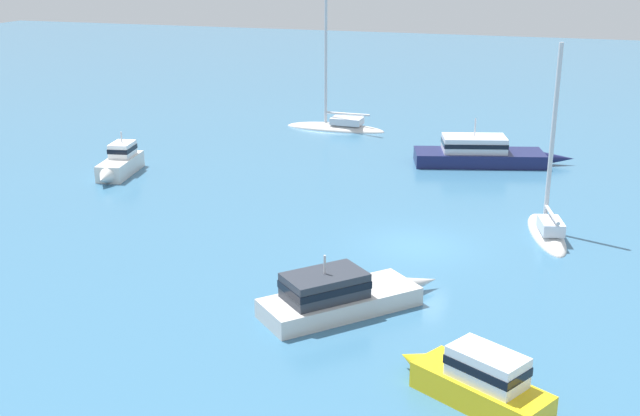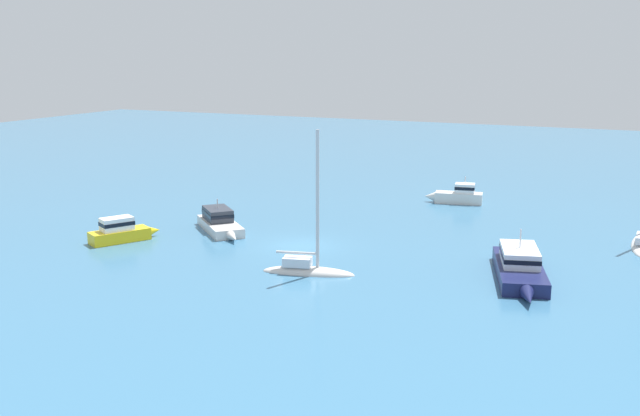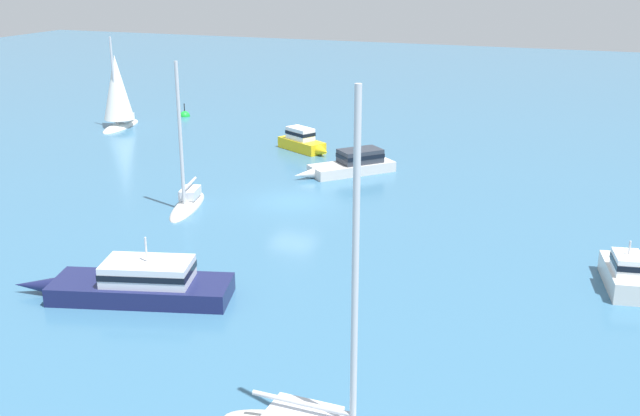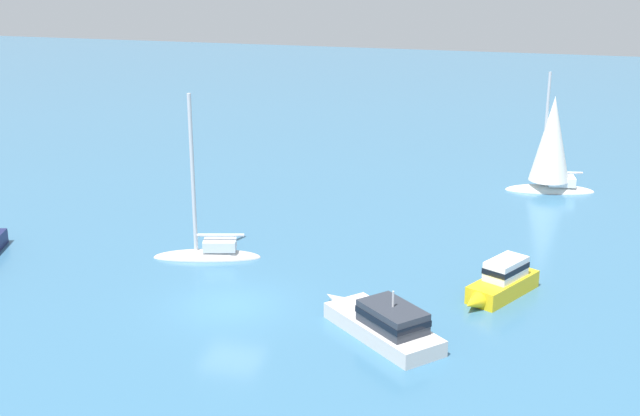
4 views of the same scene
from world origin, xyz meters
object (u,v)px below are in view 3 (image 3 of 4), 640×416
motor_cruiser_1 (139,283)px  sloop (187,202)px  powerboat (353,164)px  channel_buoy (185,116)px  motor_cruiser (623,271)px  ketch (118,95)px  powerboat_1 (303,141)px

motor_cruiser_1 → sloop: bearing=-84.8°
powerboat → channel_buoy: size_ratio=3.70×
motor_cruiser → ketch: bearing=53.5°
powerboat → channel_buoy: (-11.64, -18.70, -0.59)m
powerboat → powerboat_1: bearing=-86.4°
sloop → motor_cruiser: bearing=69.0°
motor_cruiser → channel_buoy: 41.65m
powerboat → channel_buoy: powerboat is taller
powerboat → motor_cruiser_1: size_ratio=0.64×
motor_cruiser → powerboat: size_ratio=0.82×
ketch → motor_cruiser_1: size_ratio=0.85×
powerboat_1 → motor_cruiser: bearing=-9.5°
sloop → powerboat_1: bearing=161.0°
motor_cruiser → ketch: 41.07m
ketch → powerboat_1: ketch is taller
powerboat_1 → channel_buoy: (-7.51, -13.72, -0.65)m
motor_cruiser → ketch: (-18.27, -36.73, 1.92)m
motor_cruiser → channel_buoy: motor_cruiser is taller
ketch → motor_cruiser_1: bearing=28.3°
ketch → powerboat: bearing=66.2°
sloop → channel_buoy: (-21.11, -12.52, -0.26)m
sloop → channel_buoy: size_ratio=5.38×
powerboat_1 → motor_cruiser_1: 24.31m
powerboat → powerboat_1: 6.46m
motor_cruiser_1 → channel_buoy: bearing=-77.9°
motor_cruiser → powerboat: (-12.17, -15.48, -0.04)m
sloop → ketch: sloop is taller
sloop → motor_cruiser_1: size_ratio=0.94×
sloop → motor_cruiser_1: 11.29m
ketch → powerboat_1: 16.50m
ketch → powerboat: 22.20m
powerboat_1 → motor_cruiser_1: size_ratio=0.51×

